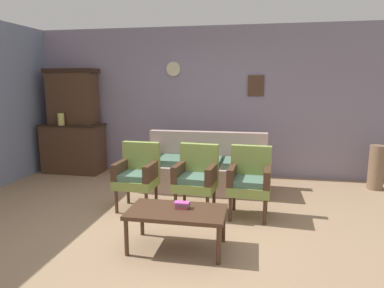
{
  "coord_description": "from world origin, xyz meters",
  "views": [
    {
      "loc": [
        0.92,
        -3.66,
        1.71
      ],
      "look_at": [
        0.04,
        1.02,
        0.85
      ],
      "focal_mm": 32.03,
      "sensor_mm": 36.0,
      "label": 1
    }
  ],
  "objects_px": {
    "floor_vase_by_wall": "(376,167)",
    "side_cabinet": "(74,148)",
    "armchair_near_cabinet": "(250,178)",
    "book_stack_on_table": "(182,205)",
    "floral_couch": "(205,169)",
    "coffee_table": "(177,214)",
    "armchair_by_doorway": "(196,176)",
    "vase_on_cabinet": "(61,119)",
    "armchair_row_middle": "(138,173)"
  },
  "relations": [
    {
      "from": "armchair_row_middle",
      "to": "armchair_by_doorway",
      "type": "bearing_deg",
      "value": 0.92
    },
    {
      "from": "side_cabinet",
      "to": "armchair_near_cabinet",
      "type": "xyz_separation_m",
      "value": [
        3.37,
        -1.62,
        0.03
      ]
    },
    {
      "from": "floral_couch",
      "to": "book_stack_on_table",
      "type": "xyz_separation_m",
      "value": [
        0.06,
        -2.02,
        0.13
      ]
    },
    {
      "from": "armchair_by_doorway",
      "to": "floor_vase_by_wall",
      "type": "bearing_deg",
      "value": 29.45
    },
    {
      "from": "book_stack_on_table",
      "to": "coffee_table",
      "type": "bearing_deg",
      "value": -125.43
    },
    {
      "from": "floral_couch",
      "to": "book_stack_on_table",
      "type": "distance_m",
      "value": 2.02
    },
    {
      "from": "side_cabinet",
      "to": "coffee_table",
      "type": "distance_m",
      "value": 3.76
    },
    {
      "from": "side_cabinet",
      "to": "armchair_near_cabinet",
      "type": "bearing_deg",
      "value": -25.72
    },
    {
      "from": "side_cabinet",
      "to": "armchair_row_middle",
      "type": "relative_size",
      "value": 1.28
    },
    {
      "from": "vase_on_cabinet",
      "to": "coffee_table",
      "type": "distance_m",
      "value": 3.77
    },
    {
      "from": "side_cabinet",
      "to": "book_stack_on_table",
      "type": "bearing_deg",
      "value": -43.97
    },
    {
      "from": "floor_vase_by_wall",
      "to": "vase_on_cabinet",
      "type": "bearing_deg",
      "value": -179.16
    },
    {
      "from": "armchair_by_doorway",
      "to": "book_stack_on_table",
      "type": "relative_size",
      "value": 5.69
    },
    {
      "from": "floor_vase_by_wall",
      "to": "side_cabinet",
      "type": "bearing_deg",
      "value": 178.93
    },
    {
      "from": "armchair_by_doorway",
      "to": "armchair_near_cabinet",
      "type": "xyz_separation_m",
      "value": [
        0.69,
        -0.01,
        0.0
      ]
    },
    {
      "from": "floral_couch",
      "to": "armchair_by_doorway",
      "type": "bearing_deg",
      "value": -87.99
    },
    {
      "from": "vase_on_cabinet",
      "to": "book_stack_on_table",
      "type": "height_order",
      "value": "vase_on_cabinet"
    },
    {
      "from": "armchair_row_middle",
      "to": "armchair_near_cabinet",
      "type": "xyz_separation_m",
      "value": [
        1.5,
        0.0,
        0.0
      ]
    },
    {
      "from": "armchair_row_middle",
      "to": "floral_couch",
      "type": "bearing_deg",
      "value": 53.51
    },
    {
      "from": "armchair_row_middle",
      "to": "coffee_table",
      "type": "relative_size",
      "value": 0.9
    },
    {
      "from": "book_stack_on_table",
      "to": "floral_couch",
      "type": "bearing_deg",
      "value": 91.68
    },
    {
      "from": "book_stack_on_table",
      "to": "armchair_by_doorway",
      "type": "bearing_deg",
      "value": 91.33
    },
    {
      "from": "armchair_row_middle",
      "to": "armchair_by_doorway",
      "type": "relative_size",
      "value": 1.0
    },
    {
      "from": "vase_on_cabinet",
      "to": "armchair_by_doorway",
      "type": "xyz_separation_m",
      "value": [
        2.78,
        -1.43,
        -0.54
      ]
    },
    {
      "from": "vase_on_cabinet",
      "to": "book_stack_on_table",
      "type": "distance_m",
      "value": 3.75
    },
    {
      "from": "floral_couch",
      "to": "armchair_near_cabinet",
      "type": "xyz_separation_m",
      "value": [
        0.73,
        -1.04,
        0.17
      ]
    },
    {
      "from": "side_cabinet",
      "to": "vase_on_cabinet",
      "type": "height_order",
      "value": "vase_on_cabinet"
    },
    {
      "from": "coffee_table",
      "to": "vase_on_cabinet",
      "type": "bearing_deg",
      "value": 138.06
    },
    {
      "from": "armchair_near_cabinet",
      "to": "book_stack_on_table",
      "type": "bearing_deg",
      "value": -124.44
    },
    {
      "from": "side_cabinet",
      "to": "armchair_near_cabinet",
      "type": "relative_size",
      "value": 1.28
    },
    {
      "from": "book_stack_on_table",
      "to": "armchair_row_middle",
      "type": "bearing_deg",
      "value": 130.47
    },
    {
      "from": "book_stack_on_table",
      "to": "vase_on_cabinet",
      "type": "bearing_deg",
      "value": 139.23
    },
    {
      "from": "vase_on_cabinet",
      "to": "armchair_near_cabinet",
      "type": "relative_size",
      "value": 0.25
    },
    {
      "from": "vase_on_cabinet",
      "to": "floor_vase_by_wall",
      "type": "bearing_deg",
      "value": 0.84
    },
    {
      "from": "floral_couch",
      "to": "coffee_table",
      "type": "height_order",
      "value": "floral_couch"
    },
    {
      "from": "side_cabinet",
      "to": "floor_vase_by_wall",
      "type": "distance_m",
      "value": 5.35
    },
    {
      "from": "armchair_row_middle",
      "to": "floor_vase_by_wall",
      "type": "height_order",
      "value": "armchair_row_middle"
    },
    {
      "from": "side_cabinet",
      "to": "vase_on_cabinet",
      "type": "xyz_separation_m",
      "value": [
        -0.11,
        -0.18,
        0.57
      ]
    },
    {
      "from": "armchair_row_middle",
      "to": "book_stack_on_table",
      "type": "distance_m",
      "value": 1.28
    },
    {
      "from": "floral_couch",
      "to": "floor_vase_by_wall",
      "type": "distance_m",
      "value": 2.76
    },
    {
      "from": "floral_couch",
      "to": "armchair_by_doorway",
      "type": "xyz_separation_m",
      "value": [
        0.04,
        -1.03,
        0.17
      ]
    },
    {
      "from": "coffee_table",
      "to": "floral_couch",
      "type": "bearing_deg",
      "value": 90.42
    },
    {
      "from": "armchair_row_middle",
      "to": "vase_on_cabinet",
      "type": "bearing_deg",
      "value": 143.79
    },
    {
      "from": "side_cabinet",
      "to": "floor_vase_by_wall",
      "type": "xyz_separation_m",
      "value": [
        5.35,
        -0.1,
        -0.11
      ]
    },
    {
      "from": "coffee_table",
      "to": "armchair_by_doorway",
      "type": "bearing_deg",
      "value": 88.85
    },
    {
      "from": "floral_couch",
      "to": "coffee_table",
      "type": "relative_size",
      "value": 1.97
    },
    {
      "from": "floral_couch",
      "to": "coffee_table",
      "type": "distance_m",
      "value": 2.08
    },
    {
      "from": "floral_couch",
      "to": "armchair_near_cabinet",
      "type": "relative_size",
      "value": 2.19
    },
    {
      "from": "side_cabinet",
      "to": "armchair_by_doorway",
      "type": "bearing_deg",
      "value": -31.12
    },
    {
      "from": "floor_vase_by_wall",
      "to": "floral_couch",
      "type": "bearing_deg",
      "value": -169.92
    }
  ]
}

